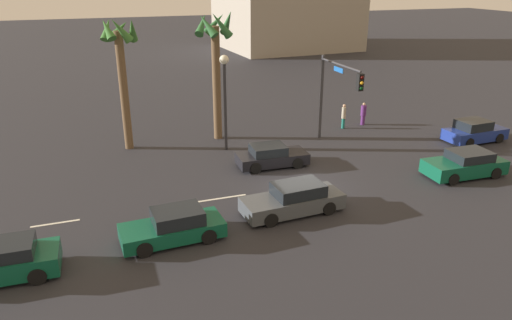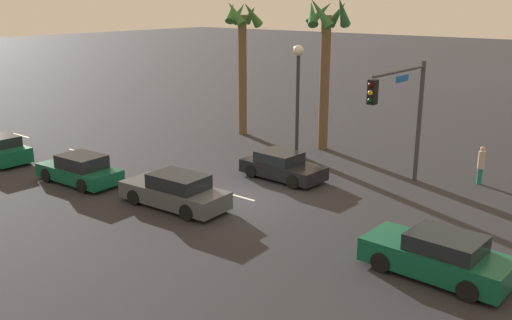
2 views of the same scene
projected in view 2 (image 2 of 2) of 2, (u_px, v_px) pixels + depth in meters
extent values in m
plane|color=#28282D|center=(243.00, 198.00, 23.91)|extent=(220.00, 220.00, 0.00)
cube|color=silver|center=(21.00, 136.00, 34.83)|extent=(1.88, 0.14, 0.01)
cube|color=silver|center=(80.00, 152.00, 31.07)|extent=(2.05, 0.14, 0.01)
cube|color=silver|center=(175.00, 179.00, 26.46)|extent=(2.56, 0.14, 0.01)
cube|color=silver|center=(238.00, 196.00, 24.10)|extent=(1.84, 0.14, 0.01)
cube|color=silver|center=(445.00, 254.00, 18.61)|extent=(2.58, 0.14, 0.01)
cylinder|color=black|center=(3.00, 149.00, 30.54)|extent=(0.65, 0.24, 0.64)
cylinder|color=black|center=(26.00, 156.00, 29.01)|extent=(0.65, 0.24, 0.64)
cube|color=#0F5138|center=(436.00, 259.00, 17.06)|extent=(4.43, 2.01, 0.75)
cube|color=black|center=(446.00, 243.00, 16.73)|extent=(2.15, 1.70, 0.49)
cylinder|color=black|center=(381.00, 262.00, 17.34)|extent=(0.65, 0.24, 0.64)
cylinder|color=black|center=(407.00, 244.00, 18.61)|extent=(0.65, 0.24, 0.64)
cylinder|color=black|center=(468.00, 291.00, 15.63)|extent=(0.65, 0.24, 0.64)
cylinder|color=black|center=(491.00, 269.00, 16.89)|extent=(0.65, 0.24, 0.64)
cube|color=#0F5138|center=(79.00, 173.00, 25.77)|extent=(4.28, 1.95, 0.61)
cube|color=black|center=(82.00, 161.00, 25.47)|extent=(2.09, 1.63, 0.57)
cylinder|color=black|center=(47.00, 175.00, 25.92)|extent=(0.65, 0.25, 0.64)
cylinder|color=black|center=(77.00, 167.00, 27.18)|extent=(0.65, 0.25, 0.64)
cylinder|color=black|center=(83.00, 186.00, 24.44)|extent=(0.65, 0.25, 0.64)
cylinder|color=black|center=(112.00, 177.00, 25.71)|extent=(0.65, 0.25, 0.64)
cube|color=black|center=(283.00, 169.00, 26.33)|extent=(4.07, 1.91, 0.61)
cube|color=black|center=(279.00, 157.00, 26.34)|extent=(1.98, 1.61, 0.50)
cylinder|color=black|center=(315.00, 173.00, 26.18)|extent=(0.65, 0.25, 0.64)
cylinder|color=black|center=(293.00, 182.00, 24.99)|extent=(0.65, 0.25, 0.64)
cylinder|color=black|center=(274.00, 164.00, 27.75)|extent=(0.65, 0.25, 0.64)
cylinder|color=black|center=(251.00, 171.00, 26.57)|extent=(0.65, 0.25, 0.64)
cube|color=#474C51|center=(174.00, 195.00, 22.80)|extent=(4.78, 1.99, 0.69)
cube|color=black|center=(179.00, 181.00, 22.47)|extent=(2.33, 1.65, 0.56)
cylinder|color=black|center=(134.00, 197.00, 23.03)|extent=(0.65, 0.25, 0.64)
cylinder|color=black|center=(163.00, 187.00, 24.31)|extent=(0.65, 0.25, 0.64)
cylinder|color=black|center=(187.00, 212.00, 21.39)|extent=(0.65, 0.25, 0.64)
cylinder|color=black|center=(215.00, 200.00, 22.67)|extent=(0.65, 0.25, 0.64)
cylinder|color=#38383D|center=(419.00, 122.00, 25.52)|extent=(0.20, 0.20, 5.50)
cylinder|color=#38383D|center=(400.00, 71.00, 23.13)|extent=(0.15, 4.59, 0.12)
cube|color=black|center=(373.00, 92.00, 21.58)|extent=(0.32, 0.32, 0.95)
sphere|color=#360503|center=(371.00, 85.00, 21.37)|extent=(0.20, 0.20, 0.20)
sphere|color=orange|center=(370.00, 93.00, 21.45)|extent=(0.20, 0.20, 0.20)
sphere|color=black|center=(370.00, 101.00, 21.53)|extent=(0.20, 0.20, 0.20)
cube|color=#1959B2|center=(402.00, 79.00, 23.39)|extent=(0.05, 1.10, 0.28)
cylinder|color=#2D2D33|center=(297.00, 108.00, 29.41)|extent=(0.18, 0.18, 5.32)
sphere|color=#F2EACC|center=(299.00, 50.00, 28.60)|extent=(0.56, 0.56, 0.56)
cylinder|color=#1E7266|center=(480.00, 176.00, 25.61)|extent=(0.29, 0.29, 0.74)
cylinder|color=#B2A58C|center=(481.00, 160.00, 25.40)|extent=(0.38, 0.38, 0.80)
sphere|color=tan|center=(483.00, 149.00, 25.26)|extent=(0.22, 0.22, 0.22)
cylinder|color=brown|center=(324.00, 84.00, 30.82)|extent=(0.54, 0.54, 7.29)
cone|color=#2D6633|center=(342.00, 11.00, 29.35)|extent=(0.80, 1.58, 1.72)
cone|color=#2D6633|center=(338.00, 13.00, 30.25)|extent=(1.59, 0.92, 1.54)
cone|color=#2D6633|center=(320.00, 13.00, 30.56)|extent=(1.35, 1.67, 1.52)
cone|color=#2D6633|center=(312.00, 13.00, 29.77)|extent=(1.37, 1.47, 1.52)
cone|color=#2D6633|center=(320.00, 13.00, 29.05)|extent=(1.59, 0.81, 1.73)
cylinder|color=brown|center=(243.00, 76.00, 34.33)|extent=(0.51, 0.51, 7.22)
cone|color=#38702D|center=(252.00, 14.00, 32.76)|extent=(0.72, 1.58, 1.60)
cone|color=#38702D|center=(250.00, 14.00, 33.67)|extent=(1.36, 0.87, 1.24)
cone|color=#38702D|center=(238.00, 13.00, 33.92)|extent=(1.10, 1.33, 1.43)
cone|color=#38702D|center=(231.00, 12.00, 33.44)|extent=(1.07, 1.39, 1.37)
cone|color=#38702D|center=(235.00, 13.00, 32.67)|extent=(1.43, 0.76, 1.56)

